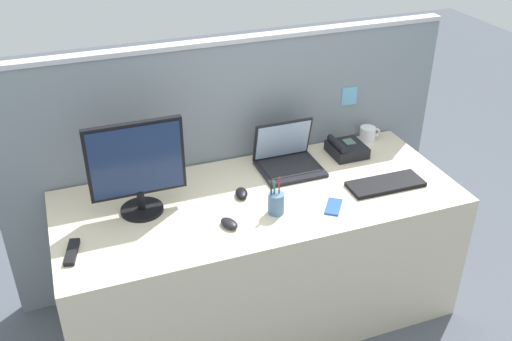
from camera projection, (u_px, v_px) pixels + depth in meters
The scene contains 13 objects.
ground_plane at pixel (259, 308), 3.22m from camera, with size 10.00×10.00×0.00m, color #4C515B.
desk at pixel (259, 256), 3.04m from camera, with size 1.99×0.82×0.75m, color beige.
cubicle_divider at pixel (231, 161), 3.23m from camera, with size 2.48×0.08×1.41m.
desktop_monitor at pixel (137, 165), 2.62m from camera, with size 0.45×0.20×0.46m.
laptop at pixel (287, 157), 3.07m from camera, with size 0.32×0.28×0.25m.
desk_phone at pixel (346, 149), 3.20m from camera, with size 0.19×0.19×0.10m.
keyboard_main at pixel (386, 184), 2.92m from camera, with size 0.39×0.15×0.02m, color black.
computer_mouse_right_hand at pixel (241, 193), 2.84m from camera, with size 0.06×0.10×0.03m, color black.
computer_mouse_left_hand at pixel (229, 223), 2.62m from camera, with size 0.06×0.10×0.03m, color black.
pen_cup at pixel (276, 203), 2.70m from camera, with size 0.08×0.08×0.19m.
cell_phone_blue_case at pixel (333, 207), 2.76m from camera, with size 0.07×0.14×0.01m, color blue.
tv_remote at pixel (72, 252), 2.45m from camera, with size 0.04×0.17×0.02m, color black.
coffee_mug at pixel (368, 134), 3.34m from camera, with size 0.13×0.09×0.09m.
Camera 1 is at (-0.85, -2.24, 2.30)m, focal length 40.40 mm.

